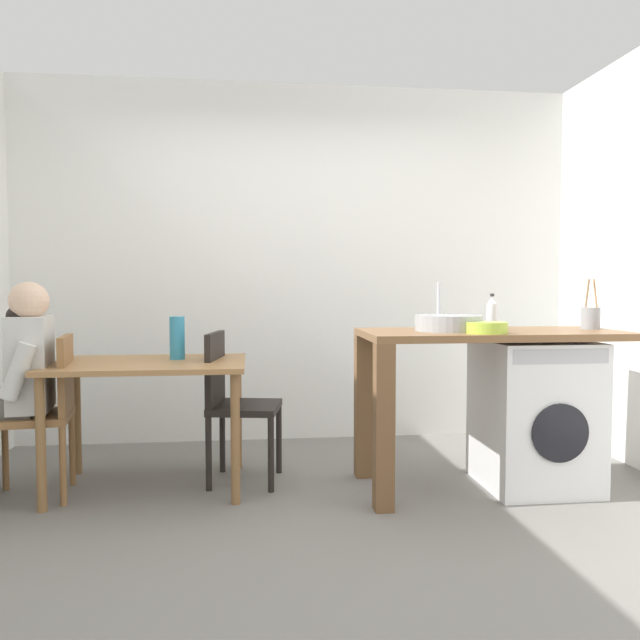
{
  "coord_description": "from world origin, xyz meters",
  "views": [
    {
      "loc": [
        -0.37,
        -2.93,
        1.17
      ],
      "look_at": [
        0.02,
        0.45,
        0.99
      ],
      "focal_mm": 34.11,
      "sensor_mm": 36.0,
      "label": 1
    }
  ],
  "objects_px": {
    "vase": "(177,338)",
    "chair_person_seat": "(46,406)",
    "seated_person": "(14,378)",
    "mixing_bowl": "(487,327)",
    "bottle_tall_green": "(492,313)",
    "dining_table": "(149,378)",
    "chair_opposite": "(233,398)",
    "utensil_crock": "(590,317)",
    "washing_machine": "(534,413)"
  },
  "relations": [
    {
      "from": "bottle_tall_green",
      "to": "vase",
      "type": "xyz_separation_m",
      "value": [
        -1.85,
        0.25,
        -0.15
      ]
    },
    {
      "from": "chair_opposite",
      "to": "seated_person",
      "type": "distance_m",
      "value": 1.21
    },
    {
      "from": "vase",
      "to": "mixing_bowl",
      "type": "bearing_deg",
      "value": -17.09
    },
    {
      "from": "dining_table",
      "to": "vase",
      "type": "relative_size",
      "value": 4.3
    },
    {
      "from": "chair_person_seat",
      "to": "mixing_bowl",
      "type": "bearing_deg",
      "value": -106.33
    },
    {
      "from": "chair_person_seat",
      "to": "seated_person",
      "type": "xyz_separation_m",
      "value": [
        -0.16,
        -0.02,
        0.16
      ]
    },
    {
      "from": "chair_person_seat",
      "to": "vase",
      "type": "relative_size",
      "value": 3.52
    },
    {
      "from": "seated_person",
      "to": "bottle_tall_green",
      "type": "distance_m",
      "value": 2.73
    },
    {
      "from": "chair_opposite",
      "to": "vase",
      "type": "distance_m",
      "value": 0.49
    },
    {
      "from": "chair_person_seat",
      "to": "vase",
      "type": "bearing_deg",
      "value": -83.18
    },
    {
      "from": "chair_opposite",
      "to": "bottle_tall_green",
      "type": "xyz_separation_m",
      "value": [
        1.52,
        -0.21,
        0.51
      ]
    },
    {
      "from": "chair_opposite",
      "to": "vase",
      "type": "xyz_separation_m",
      "value": [
        -0.33,
        0.04,
        0.36
      ]
    },
    {
      "from": "utensil_crock",
      "to": "chair_person_seat",
      "type": "bearing_deg",
      "value": 178.44
    },
    {
      "from": "chair_opposite",
      "to": "mixing_bowl",
      "type": "bearing_deg",
      "value": 80.46
    },
    {
      "from": "chair_person_seat",
      "to": "chair_opposite",
      "type": "distance_m",
      "value": 1.03
    },
    {
      "from": "chair_opposite",
      "to": "utensil_crock",
      "type": "height_order",
      "value": "utensil_crock"
    },
    {
      "from": "seated_person",
      "to": "washing_machine",
      "type": "relative_size",
      "value": 1.4
    },
    {
      "from": "utensil_crock",
      "to": "vase",
      "type": "bearing_deg",
      "value": 173.6
    },
    {
      "from": "chair_opposite",
      "to": "seated_person",
      "type": "bearing_deg",
      "value": -71.64
    },
    {
      "from": "seated_person",
      "to": "utensil_crock",
      "type": "height_order",
      "value": "utensil_crock"
    },
    {
      "from": "chair_person_seat",
      "to": "utensil_crock",
      "type": "bearing_deg",
      "value": -99.94
    },
    {
      "from": "seated_person",
      "to": "vase",
      "type": "distance_m",
      "value": 0.9
    },
    {
      "from": "vase",
      "to": "chair_person_seat",
      "type": "bearing_deg",
      "value": -164.8
    },
    {
      "from": "chair_opposite",
      "to": "mixing_bowl",
      "type": "xyz_separation_m",
      "value": [
        1.38,
        -0.49,
        0.45
      ]
    },
    {
      "from": "mixing_bowl",
      "to": "washing_machine",
      "type": "bearing_deg",
      "value": 27.68
    },
    {
      "from": "chair_person_seat",
      "to": "utensil_crock",
      "type": "height_order",
      "value": "utensil_crock"
    },
    {
      "from": "bottle_tall_green",
      "to": "mixing_bowl",
      "type": "relative_size",
      "value": 0.95
    },
    {
      "from": "dining_table",
      "to": "utensil_crock",
      "type": "distance_m",
      "value": 2.63
    },
    {
      "from": "dining_table",
      "to": "utensil_crock",
      "type": "xyz_separation_m",
      "value": [
        2.6,
        -0.18,
        0.35
      ]
    },
    {
      "from": "chair_person_seat",
      "to": "chair_opposite",
      "type": "xyz_separation_m",
      "value": [
        1.02,
        0.15,
        0.0
      ]
    },
    {
      "from": "chair_person_seat",
      "to": "chair_opposite",
      "type": "height_order",
      "value": "same"
    },
    {
      "from": "mixing_bowl",
      "to": "seated_person",
      "type": "bearing_deg",
      "value": 173.05
    },
    {
      "from": "vase",
      "to": "dining_table",
      "type": "bearing_deg",
      "value": -146.31
    },
    {
      "from": "utensil_crock",
      "to": "seated_person",
      "type": "bearing_deg",
      "value": 178.92
    },
    {
      "from": "chair_opposite",
      "to": "dining_table",
      "type": "bearing_deg",
      "value": -72.57
    },
    {
      "from": "dining_table",
      "to": "vase",
      "type": "bearing_deg",
      "value": 33.69
    },
    {
      "from": "utensil_crock",
      "to": "vase",
      "type": "height_order",
      "value": "utensil_crock"
    },
    {
      "from": "chair_person_seat",
      "to": "washing_machine",
      "type": "relative_size",
      "value": 1.05
    },
    {
      "from": "dining_table",
      "to": "mixing_bowl",
      "type": "height_order",
      "value": "mixing_bowl"
    },
    {
      "from": "seated_person",
      "to": "washing_machine",
      "type": "bearing_deg",
      "value": -100.61
    },
    {
      "from": "washing_machine",
      "to": "utensil_crock",
      "type": "bearing_deg",
      "value": 8.1
    },
    {
      "from": "dining_table",
      "to": "bottle_tall_green",
      "type": "xyz_separation_m",
      "value": [
        2.0,
        -0.15,
        0.37
      ]
    },
    {
      "from": "seated_person",
      "to": "mixing_bowl",
      "type": "bearing_deg",
      "value": -105.33
    },
    {
      "from": "washing_machine",
      "to": "dining_table",
      "type": "bearing_deg",
      "value": 174.19
    },
    {
      "from": "utensil_crock",
      "to": "washing_machine",
      "type": "bearing_deg",
      "value": -171.9
    },
    {
      "from": "dining_table",
      "to": "seated_person",
      "type": "height_order",
      "value": "seated_person"
    },
    {
      "from": "washing_machine",
      "to": "mixing_bowl",
      "type": "xyz_separation_m",
      "value": [
        -0.38,
        -0.2,
        0.52
      ]
    },
    {
      "from": "mixing_bowl",
      "to": "utensil_crock",
      "type": "distance_m",
      "value": 0.79
    },
    {
      "from": "vase",
      "to": "chair_opposite",
      "type": "bearing_deg",
      "value": -6.49
    },
    {
      "from": "dining_table",
      "to": "washing_machine",
      "type": "distance_m",
      "value": 2.26
    }
  ]
}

